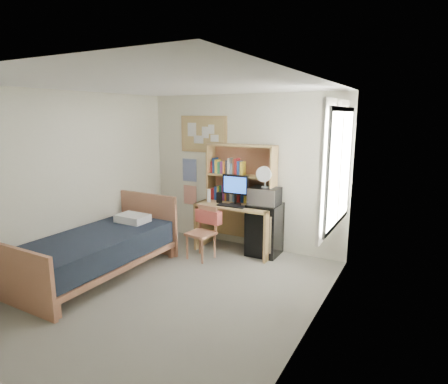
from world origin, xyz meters
The scene contains 25 objects.
floor centered at (0.00, 0.00, -0.01)m, with size 3.60×4.20×0.02m, color gray.
ceiling centered at (0.00, 0.00, 2.60)m, with size 3.60×4.20×0.02m, color white.
wall_back centered at (0.00, 2.10, 1.30)m, with size 3.60×0.04×2.60m, color white.
wall_left centered at (-1.80, 0.00, 1.30)m, with size 0.04×4.20×2.60m, color white.
wall_right centered at (1.80, 0.00, 1.30)m, with size 0.04×4.20×2.60m, color white.
window_unit centered at (1.75, 1.20, 1.60)m, with size 0.10×1.40×1.70m, color white.
curtain_left centered at (1.72, 0.80, 1.60)m, with size 0.04×0.55×1.70m, color silver.
curtain_right centered at (1.72, 1.60, 1.60)m, with size 0.04×0.55×1.70m, color silver.
bulletin_board centered at (-0.78, 2.08, 1.92)m, with size 0.94×0.03×0.64m, color tan.
poster_wave centered at (-1.10, 2.09, 1.25)m, with size 0.30×0.01×0.42m, color #254197.
poster_japan centered at (-1.10, 2.09, 0.78)m, with size 0.28×0.01×0.36m, color #E94C29.
desk centered at (0.06, 1.76, 0.41)m, with size 1.30×0.65×0.81m, color tan.
desk_chair centered at (-0.28, 1.16, 0.42)m, with size 0.42×0.42×0.84m, color #B97A57.
mini_fridge centered at (0.53, 1.83, 0.43)m, with size 0.50×0.50×0.85m, color black.
bed centered at (-1.23, -0.10, 0.30)m, with size 1.10×2.20×0.61m, color black.
hutch centered at (0.05, 1.91, 1.30)m, with size 1.18×0.30×0.97m, color tan.
monitor centered at (0.06, 1.70, 1.05)m, with size 0.45×0.04×0.48m, color black.
keyboard centered at (0.06, 1.56, 0.82)m, with size 0.47×0.15×0.02m, color black.
speaker_left centered at (-0.24, 1.69, 0.90)m, with size 0.07×0.07×0.18m, color black.
speaker_right centered at (0.36, 1.70, 0.89)m, with size 0.06×0.06×0.16m, color black.
water_bottle centered at (-0.42, 1.65, 0.92)m, with size 0.06×0.06×0.22m, color white.
hoodie centered at (-0.25, 1.36, 0.65)m, with size 0.46×0.14×0.22m, color #CD584E.
microwave centered at (0.53, 1.81, 0.99)m, with size 0.47×0.35×0.27m, color #B9BABE.
desk_fan centered at (0.53, 1.81, 1.28)m, with size 0.25×0.25×0.31m, color white.
pillow centered at (-1.22, 0.65, 0.66)m, with size 0.49×0.34×0.12m, color white.
Camera 1 is at (2.77, -3.62, 2.26)m, focal length 30.00 mm.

